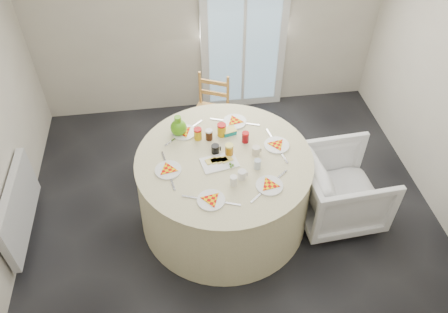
{
  "coord_description": "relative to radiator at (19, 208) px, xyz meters",
  "views": [
    {
      "loc": [
        -0.46,
        -2.53,
        3.44
      ],
      "look_at": [
        -0.08,
        0.17,
        0.8
      ],
      "focal_mm": 35.0,
      "sensor_mm": 36.0,
      "label": 1
    }
  ],
  "objects": [
    {
      "name": "jar_cluster",
      "position": [
        1.86,
        0.21,
        0.44
      ],
      "size": [
        0.52,
        0.33,
        0.14
      ],
      "primitive_type": null,
      "rotation": [
        0.0,
        0.0,
        -0.19
      ],
      "color": "#A67D21",
      "rests_on": "table"
    },
    {
      "name": "place_settings",
      "position": [
        1.86,
        -0.03,
        0.39
      ],
      "size": [
        1.56,
        1.56,
        0.02
      ],
      "primitive_type": null,
      "rotation": [
        0.0,
        0.0,
        -0.35
      ],
      "color": "white",
      "rests_on": "table"
    },
    {
      "name": "cheese_platter",
      "position": [
        1.81,
        -0.09,
        0.39
      ],
      "size": [
        0.34,
        0.25,
        0.04
      ],
      "primitive_type": null,
      "rotation": [
        0.0,
        0.0,
        0.18
      ],
      "color": "silver",
      "rests_on": "table"
    },
    {
      "name": "mugs_glasses",
      "position": [
        1.97,
        -0.07,
        0.43
      ],
      "size": [
        0.57,
        0.57,
        0.1
      ],
      "primitive_type": null,
      "rotation": [
        0.0,
        0.0,
        0.06
      ],
      "color": "gray",
      "rests_on": "table"
    },
    {
      "name": "table",
      "position": [
        1.86,
        -0.03,
        -0.01
      ],
      "size": [
        1.61,
        1.61,
        0.82
      ],
      "primitive_type": "cylinder",
      "color": "beige",
      "rests_on": "floor"
    },
    {
      "name": "armchair",
      "position": [
        2.96,
        -0.16,
        0.01
      ],
      "size": [
        0.76,
        0.81,
        0.79
      ],
      "primitive_type": "imported",
      "rotation": [
        0.0,
        0.0,
        1.63
      ],
      "color": "white",
      "rests_on": "floor"
    },
    {
      "name": "glass_door",
      "position": [
        2.34,
        1.75,
        0.67
      ],
      "size": [
        1.0,
        0.08,
        2.1
      ],
      "primitive_type": "cube",
      "color": "silver",
      "rests_on": "floor"
    },
    {
      "name": "floor",
      "position": [
        1.94,
        -0.2,
        -0.38
      ],
      "size": [
        4.0,
        4.0,
        0.0
      ],
      "primitive_type": "plane",
      "color": "black",
      "rests_on": "ground"
    },
    {
      "name": "wooden_chair",
      "position": [
        1.86,
        1.07,
        0.09
      ],
      "size": [
        0.49,
        0.48,
        0.84
      ],
      "primitive_type": null,
      "rotation": [
        0.0,
        0.0,
        -0.42
      ],
      "color": "#AC6446",
      "rests_on": "floor"
    },
    {
      "name": "wall_back",
      "position": [
        1.94,
        1.8,
        0.92
      ],
      "size": [
        4.0,
        0.02,
        2.6
      ],
      "primitive_type": "cube",
      "color": "#BCB5A3",
      "rests_on": "floor"
    },
    {
      "name": "green_pitcher",
      "position": [
        1.49,
        0.35,
        0.49
      ],
      "size": [
        0.17,
        0.17,
        0.2
      ],
      "primitive_type": null,
      "rotation": [
        0.0,
        0.0,
        -0.1
      ],
      "color": "#4C9D13",
      "rests_on": "table"
    },
    {
      "name": "butter_tub",
      "position": [
        1.95,
        0.29,
        0.41
      ],
      "size": [
        0.14,
        0.12,
        0.05
      ],
      "primitive_type": "cube",
      "rotation": [
        0.0,
        0.0,
        0.25
      ],
      "color": "#0C8A8F",
      "rests_on": "table"
    },
    {
      "name": "radiator",
      "position": [
        0.0,
        0.0,
        0.0
      ],
      "size": [
        0.07,
        1.0,
        0.55
      ],
      "primitive_type": "cube",
      "color": "silver",
      "rests_on": "floor"
    }
  ]
}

